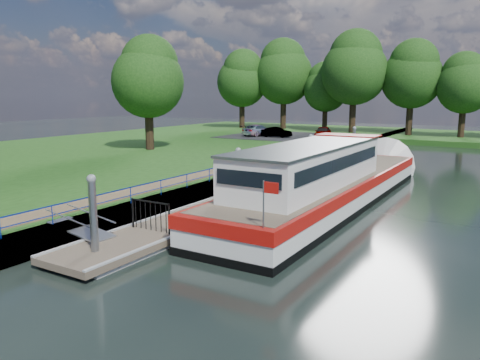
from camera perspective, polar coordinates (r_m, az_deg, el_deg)
The scene contains 16 objects.
ground at distance 16.65m, azimuth -15.85°, elevation -9.14°, with size 160.00×160.00×0.00m, color black.
riverbank at distance 39.48m, azimuth -17.90°, elevation 2.48°, with size 32.00×90.00×0.78m, color #1C4714.
bank_edge at distance 29.69m, azimuth 2.11°, elevation 0.53°, with size 1.10×90.00×0.78m, color #473D2D.
footpath at distance 24.99m, azimuth -9.48°, elevation -0.51°, with size 1.60×40.00×0.05m, color brown.
carpark at distance 53.80m, azimuth 6.18°, elevation 5.33°, with size 14.00×12.00×0.06m, color black.
blue_fence at distance 20.22m, azimuth -15.18°, elevation -1.81°, with size 0.04×18.04×0.72m.
pontoon at distance 26.82m, azimuth 4.79°, elevation -1.01°, with size 2.50×30.00×0.56m.
mooring_piles at distance 26.63m, azimuth 4.82°, elevation 1.31°, with size 0.30×27.30×3.55m.
gangway at distance 18.12m, azimuth -18.81°, elevation -5.64°, with size 2.58×1.00×0.92m.
gate_panel at distance 17.82m, azimuth -10.87°, elevation -3.79°, with size 1.85×0.05×1.15m.
barge at distance 24.12m, azimuth 11.14°, elevation -0.26°, with size 4.36×21.15×4.78m.
horizon_trees at distance 60.78m, azimuth 18.98°, elevation 12.15°, with size 54.38×10.03×12.87m.
bank_tree_a at distance 41.32m, azimuth -11.11°, elevation 12.34°, with size 6.12×6.12×9.72m.
car_a at distance 51.39m, azimuth 10.07°, elevation 5.75°, with size 1.52×3.78×1.29m, color #999999.
car_b at distance 52.06m, azimuth 4.47°, elevation 5.83°, with size 1.17×3.36×1.11m, color #999999.
car_c at distance 53.78m, azimuth 2.20°, elevation 6.09°, with size 1.79×4.40×1.28m, color #999999.
Camera 1 is at (11.65, -10.58, 5.44)m, focal length 35.00 mm.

